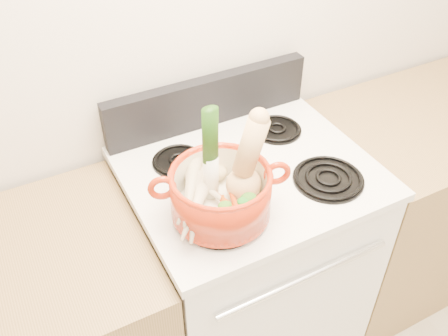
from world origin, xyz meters
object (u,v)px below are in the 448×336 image
stove_body (246,266)px  leek (210,153)px  squash (248,159)px  dutch_oven (221,193)px

stove_body → leek: bearing=-153.1°
stove_body → leek: (-0.19, -0.09, 0.69)m
leek → squash: bearing=-32.4°
squash → leek: leek is taller
stove_body → leek: leek is taller
dutch_oven → squash: 0.12m
stove_body → leek: size_ratio=2.98×
dutch_oven → stove_body: bearing=54.8°
squash → leek: bearing=161.8°
stove_body → squash: bearing=-123.9°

